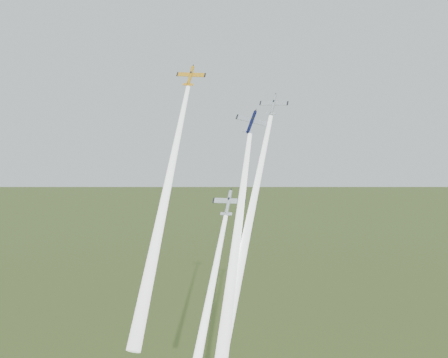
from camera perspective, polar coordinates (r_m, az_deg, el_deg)
plane_yellow at (r=132.28m, az=-3.43°, el=10.41°), size 7.34×5.79×6.79m
smoke_trail_yellow at (r=115.33m, az=-6.11°, el=-2.46°), size 7.72×35.40×50.95m
plane_navy at (r=123.94m, az=2.81°, el=5.81°), size 8.16×6.31×8.28m
smoke_trail_navy at (r=109.64m, az=1.08°, el=-7.74°), size 7.92×33.41×48.01m
plane_silver_right at (r=126.65m, az=5.03°, el=7.55°), size 6.71×4.60×6.17m
smoke_trail_silver_right at (r=109.03m, az=1.48°, el=-9.60°), size 3.16×43.10×62.44m
plane_silver_low at (r=122.89m, az=0.45°, el=-2.42°), size 7.88×5.59×6.94m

